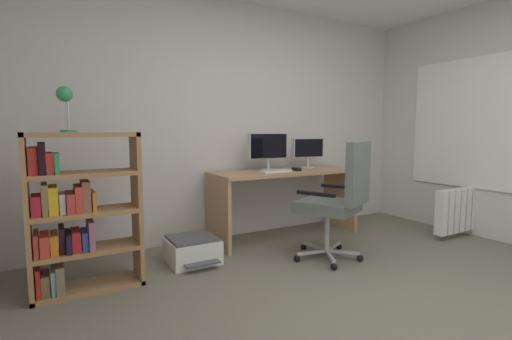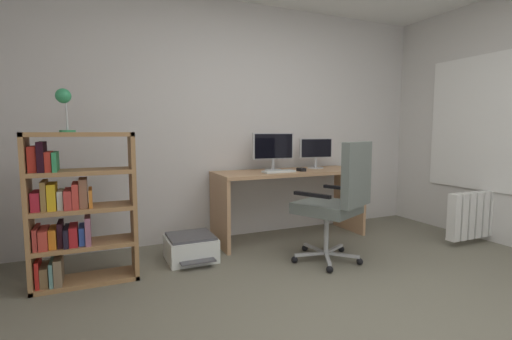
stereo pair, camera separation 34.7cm
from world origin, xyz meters
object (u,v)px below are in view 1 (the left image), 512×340
at_px(keyboard, 276,171).
at_px(desk_lamp, 65,99).
at_px(computer_mouse, 297,169).
at_px(desk, 285,187).
at_px(monitor_main, 268,148).
at_px(radiator, 465,209).
at_px(printer, 192,250).
at_px(monitor_secondary, 308,150).
at_px(office_chair, 339,197).
at_px(bookshelf, 75,215).

relative_size(keyboard, desk_lamp, 1.07).
bearing_deg(desk_lamp, computer_mouse, 7.77).
relative_size(desk, computer_mouse, 16.44).
xyz_separation_m(monitor_main, keyboard, (-0.04, -0.21, -0.23)).
height_order(computer_mouse, radiator, computer_mouse).
relative_size(desk_lamp, printer, 0.64).
xyz_separation_m(monitor_secondary, radiator, (1.41, -1.04, -0.65)).
bearing_deg(keyboard, printer, -175.31).
bearing_deg(office_chair, bookshelf, 167.78).
bearing_deg(desk, desk_lamp, -169.31).
distance_m(monitor_main, printer, 1.37).
xyz_separation_m(monitor_secondary, desk_lamp, (-2.51, -0.49, 0.44)).
relative_size(bookshelf, radiator, 1.23).
relative_size(keyboard, office_chair, 0.31).
relative_size(monitor_main, keyboard, 1.40).
bearing_deg(radiator, computer_mouse, 153.60).
bearing_deg(desk_lamp, printer, 9.29).
xyz_separation_m(monitor_main, office_chair, (0.16, -0.95, -0.40)).
bearing_deg(monitor_main, keyboard, -100.12).
height_order(desk, office_chair, office_chair).
height_order(keyboard, office_chair, office_chair).
bearing_deg(monitor_secondary, desk_lamp, -168.88).
bearing_deg(bookshelf, printer, 9.52).
height_order(monitor_main, computer_mouse, monitor_main).
bearing_deg(printer, radiator, -13.44).
bearing_deg(bookshelf, monitor_main, 14.26).
xyz_separation_m(office_chair, printer, (-1.16, 0.61, -0.47)).
relative_size(monitor_main, office_chair, 0.44).
relative_size(monitor_secondary, computer_mouse, 4.00).
bearing_deg(radiator, monitor_main, 151.90).
xyz_separation_m(monitor_secondary, bookshelf, (-2.49, -0.49, -0.38)).
xyz_separation_m(desk, bookshelf, (-2.10, -0.40, 0.01)).
distance_m(desk_lamp, printer, 1.60).
distance_m(monitor_main, computer_mouse, 0.38).
distance_m(bookshelf, radiator, 3.94).
height_order(bookshelf, printer, bookshelf).
xyz_separation_m(keyboard, bookshelf, (-1.90, -0.29, -0.19)).
height_order(computer_mouse, printer, computer_mouse).
height_order(office_chair, radiator, office_chair).
height_order(keyboard, computer_mouse, computer_mouse).
bearing_deg(radiator, desk_lamp, 172.00).
height_order(computer_mouse, office_chair, office_chair).
bearing_deg(desk_lamp, keyboard, 8.48).
bearing_deg(office_chair, monitor_secondary, 67.68).
height_order(monitor_main, keyboard, monitor_main).
bearing_deg(monitor_secondary, keyboard, -160.54).
relative_size(monitor_secondary, bookshelf, 0.34).
distance_m(printer, radiator, 3.05).
bearing_deg(radiator, office_chair, 176.97).
distance_m(computer_mouse, office_chair, 0.78).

